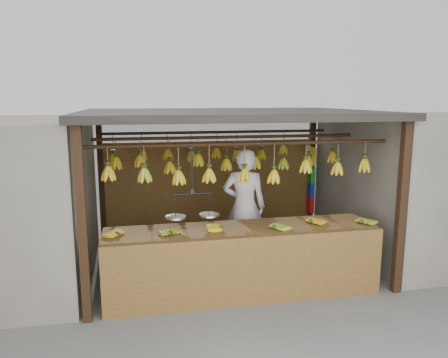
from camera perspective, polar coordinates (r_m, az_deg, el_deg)
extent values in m
plane|color=#5B5B57|center=(7.09, 0.49, -10.82)|extent=(80.00, 80.00, 0.00)
cube|color=black|center=(5.20, -18.02, -5.98)|extent=(0.10, 0.10, 2.30)
cube|color=black|center=(6.17, 22.12, -3.68)|extent=(0.10, 0.10, 2.30)
cube|color=black|center=(8.11, -15.73, -0.04)|extent=(0.10, 0.10, 2.30)
cube|color=black|center=(8.77, 11.32, 0.91)|extent=(0.10, 0.10, 2.30)
cube|color=black|center=(6.61, 0.52, 8.51)|extent=(4.30, 3.30, 0.10)
cylinder|color=black|center=(5.66, 2.63, 4.61)|extent=(4.00, 0.05, 0.05)
cylinder|color=black|center=(6.63, 0.52, 5.49)|extent=(4.00, 0.05, 0.05)
cylinder|color=black|center=(7.61, -1.06, 6.13)|extent=(4.00, 0.05, 0.05)
cube|color=brown|center=(8.25, -1.66, -1.24)|extent=(4.00, 0.06, 1.80)
cube|color=slate|center=(8.28, 25.67, -0.48)|extent=(3.00, 3.00, 2.30)
cube|color=brown|center=(5.79, 2.37, -6.79)|extent=(3.59, 0.80, 0.08)
cube|color=brown|center=(5.57, 3.34, -12.02)|extent=(3.59, 0.04, 0.90)
cube|color=black|center=(5.48, -14.70, -13.21)|extent=(0.07, 0.07, 0.82)
cube|color=black|center=(6.25, 18.67, -10.40)|extent=(0.07, 0.07, 0.82)
cube|color=black|center=(6.12, -14.36, -10.60)|extent=(0.07, 0.07, 0.82)
cube|color=black|center=(6.82, 15.72, -8.46)|extent=(0.07, 0.07, 0.82)
ellipsoid|color=gold|center=(5.56, -13.58, -7.05)|extent=(0.30, 0.29, 0.06)
ellipsoid|color=#92A523|center=(5.47, -6.77, -7.14)|extent=(0.24, 0.28, 0.06)
ellipsoid|color=gold|center=(5.69, -0.41, -6.36)|extent=(0.25, 0.19, 0.06)
ellipsoid|color=#92A523|center=(5.70, 6.72, -6.39)|extent=(0.30, 0.27, 0.06)
ellipsoid|color=gold|center=(6.05, 11.42, -5.55)|extent=(0.30, 0.27, 0.06)
ellipsoid|color=#92A523|center=(6.20, 17.70, -5.43)|extent=(0.30, 0.28, 0.06)
ellipsoid|color=gold|center=(5.52, -14.87, 0.71)|extent=(0.16, 0.16, 0.28)
ellipsoid|color=#92A523|center=(5.50, -10.34, 0.52)|extent=(0.16, 0.16, 0.28)
ellipsoid|color=gold|center=(5.61, -5.92, 0.19)|extent=(0.16, 0.16, 0.28)
ellipsoid|color=gold|center=(5.58, -1.94, 0.45)|extent=(0.16, 0.16, 0.28)
ellipsoid|color=gold|center=(5.73, 2.66, 0.45)|extent=(0.16, 0.16, 0.28)
ellipsoid|color=gold|center=(5.80, 6.52, 0.32)|extent=(0.16, 0.16, 0.28)
ellipsoid|color=gold|center=(6.02, 10.62, 1.64)|extent=(0.16, 0.16, 0.28)
ellipsoid|color=gold|center=(6.18, 14.59, 1.34)|extent=(0.16, 0.16, 0.28)
ellipsoid|color=gold|center=(6.30, 17.87, 1.69)|extent=(0.16, 0.16, 0.28)
ellipsoid|color=gold|center=(6.56, -13.92, 2.01)|extent=(0.16, 0.16, 0.28)
ellipsoid|color=gold|center=(6.50, -10.88, 2.32)|extent=(0.16, 0.16, 0.28)
ellipsoid|color=gold|center=(6.53, -7.09, 1.49)|extent=(0.16, 0.16, 0.28)
ellipsoid|color=gold|center=(6.57, -3.37, 2.47)|extent=(0.16, 0.16, 0.28)
ellipsoid|color=gold|center=(6.68, 0.33, 1.90)|extent=(0.16, 0.16, 0.28)
ellipsoid|color=gold|center=(6.79, 4.16, 2.10)|extent=(0.16, 0.16, 0.28)
ellipsoid|color=#92A523|center=(6.93, 7.80, 2.00)|extent=(0.16, 0.16, 0.28)
ellipsoid|color=#92A523|center=(7.06, 10.89, 2.32)|extent=(0.16, 0.16, 0.28)
ellipsoid|color=gold|center=(7.28, 14.00, 2.78)|extent=(0.16, 0.16, 0.28)
ellipsoid|color=gold|center=(7.53, -14.26, 2.59)|extent=(0.16, 0.16, 0.28)
ellipsoid|color=gold|center=(7.56, -10.62, 3.11)|extent=(0.16, 0.16, 0.28)
ellipsoid|color=gold|center=(7.55, -7.35, 3.21)|extent=(0.16, 0.16, 0.28)
ellipsoid|color=#92A523|center=(7.59, -4.28, 2.95)|extent=(0.16, 0.16, 0.28)
ellipsoid|color=gold|center=(7.63, -0.99, 3.39)|extent=(0.16, 0.16, 0.28)
ellipsoid|color=gold|center=(7.77, 1.67, 3.08)|extent=(0.16, 0.16, 0.28)
ellipsoid|color=gold|center=(7.89, 4.91, 3.20)|extent=(0.16, 0.16, 0.28)
ellipsoid|color=gold|center=(7.94, 7.78, 3.81)|extent=(0.16, 0.16, 0.28)
ellipsoid|color=#92A523|center=(8.15, 11.10, 3.70)|extent=(0.16, 0.16, 0.28)
cylinder|color=black|center=(5.58, -4.22, 1.23)|extent=(0.02, 0.02, 0.63)
cylinder|color=black|center=(5.64, -4.18, -1.95)|extent=(0.48, 0.05, 0.02)
cylinder|color=silver|center=(5.68, -6.34, -5.02)|extent=(0.26, 0.26, 0.02)
cylinder|color=silver|center=(5.75, -1.97, -4.75)|extent=(0.26, 0.26, 0.02)
imported|color=white|center=(6.84, 2.67, -3.61)|extent=(0.75, 0.59, 1.83)
cube|color=yellow|center=(8.56, 11.41, 3.00)|extent=(0.08, 0.26, 0.34)
cube|color=#199926|center=(8.62, 11.32, 0.47)|extent=(0.08, 0.26, 0.34)
cube|color=#1426BF|center=(8.67, 11.25, -1.42)|extent=(0.08, 0.26, 0.34)
cube|color=red|center=(8.73, 11.19, -3.13)|extent=(0.08, 0.26, 0.34)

